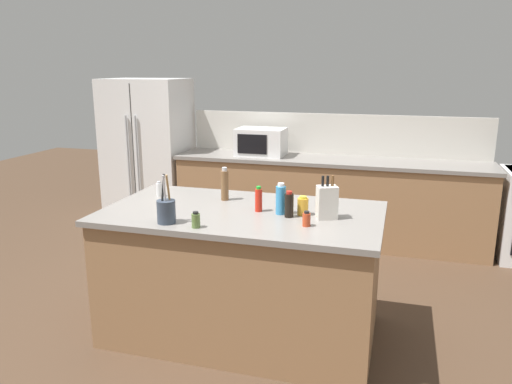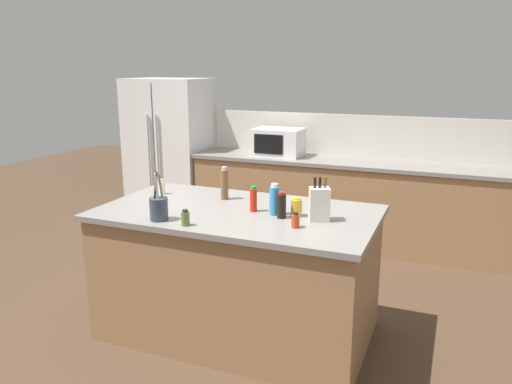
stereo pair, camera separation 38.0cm
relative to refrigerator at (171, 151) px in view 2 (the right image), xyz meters
name	(u,v)px [view 2 (the right image)]	position (x,y,z in m)	size (l,w,h in m)	color
ground_plane	(238,330)	(1.94, -2.25, -0.89)	(14.00, 14.00, 0.00)	#473323
back_counter_run	(345,202)	(2.24, -0.05, -0.42)	(3.44, 0.66, 0.94)	#936B47
wall_backsplash	(354,135)	(2.24, 0.27, 0.28)	(3.40, 0.03, 0.46)	beige
kitchen_island	(238,272)	(1.94, -2.25, -0.42)	(1.94, 1.08, 0.94)	#936B47
refrigerator	(171,151)	(0.00, 0.00, 0.00)	(0.96, 0.75, 1.78)	white
microwave	(278,142)	(1.45, -0.05, 0.20)	(0.54, 0.39, 0.31)	white
knife_block	(319,204)	(2.53, -2.27, 0.16)	(0.16, 0.14, 0.29)	beige
utensil_crock	(159,208)	(1.55, -2.65, 0.13)	(0.12, 0.12, 0.32)	#333D4C
salt_shaker	(162,187)	(1.20, -2.06, 0.10)	(0.05, 0.05, 0.12)	silver
dish_soap_bottle	(274,200)	(2.21, -2.25, 0.15)	(0.07, 0.07, 0.22)	#3384BC
spice_jar_oregano	(185,218)	(1.77, -2.69, 0.10)	(0.05, 0.05, 0.10)	#567038
hot_sauce_bottle	(253,200)	(2.05, -2.23, 0.13)	(0.05, 0.05, 0.18)	red
soy_sauce_bottle	(282,206)	(2.28, -2.30, 0.13)	(0.06, 0.06, 0.18)	black
spice_jar_paprika	(295,221)	(2.43, -2.47, 0.09)	(0.05, 0.05, 0.10)	#B73D1E
honey_jar	(296,207)	(2.36, -2.23, 0.11)	(0.08, 0.08, 0.13)	gold
pepper_grinder	(224,184)	(1.72, -2.01, 0.17)	(0.06, 0.06, 0.25)	brown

